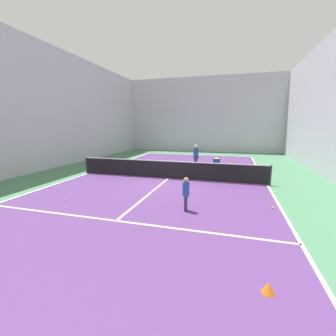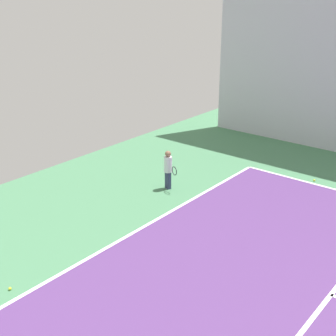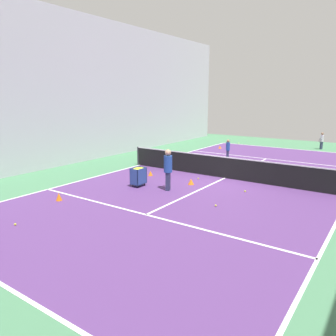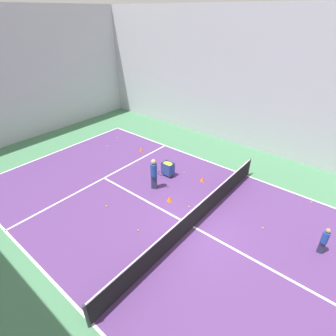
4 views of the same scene
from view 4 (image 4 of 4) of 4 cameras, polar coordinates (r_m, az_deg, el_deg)
The scene contains 24 objects.
ground_plane at distance 11.80m, azimuth 5.51°, elevation -12.63°, with size 33.21×33.21×0.00m, color #477F56.
court_playing_area at distance 11.80m, azimuth 5.51°, elevation -12.62°, with size 10.71×22.22×0.00m.
line_baseline_far at distance 19.06m, azimuth -23.11°, elevation 3.26°, with size 10.71×0.10×0.00m, color white.
line_sideline_left at distance 9.50m, azimuth -16.18°, elevation -29.74°, with size 0.10×22.22×0.00m, color white.
line_sideline_right at distance 15.67m, azimuth 16.74°, elevation -1.59°, with size 0.10×22.22×0.00m, color white.
line_service_far at distance 15.23m, azimuth -13.73°, elevation -2.12°, with size 10.71×0.10×0.00m, color white.
line_centre_service at distance 11.80m, azimuth 5.51°, elevation -12.61°, with size 0.10×12.22×0.00m, color white.
hall_enclosure_right at distance 17.23m, azimuth 24.12°, elevation 15.62°, with size 0.15×29.51×8.54m.
hall_enclosure_far at distance 20.90m, azimuth -30.67°, elevation 16.42°, with size 17.70×0.15×8.54m.
tennis_net at distance 11.43m, azimuth 5.65°, elevation -10.65°, with size 11.01×0.10×1.06m.
coach_at_net at distance 13.46m, azimuth -3.09°, elevation -0.91°, with size 0.50×0.67×1.75m.
child_midcourt at distance 11.84m, azimuth 30.92°, elevation -13.15°, with size 0.29×0.29×1.24m.
ball_cart at distance 14.72m, azimuth 0.00°, elevation 0.32°, with size 0.45×0.64×0.85m.
training_cone_0 at distance 17.66m, azimuth -5.86°, elevation 4.11°, with size 0.23×0.23×0.30m, color orange.
training_cone_1 at distance 14.60m, azimuth 7.53°, elevation -2.43°, with size 0.23×0.23×0.24m, color orange.
training_cone_3 at distance 13.03m, azimuth 0.36°, elevation -6.73°, with size 0.27×0.27×0.26m, color orange.
tennis_ball_0 at distance 19.89m, azimuth -11.00°, elevation 6.54°, with size 0.07×0.07×0.07m, color yellow.
tennis_ball_2 at distance 11.61m, azimuth -6.49°, elevation -13.33°, with size 0.07×0.07×0.07m, color yellow.
tennis_ball_3 at distance 15.19m, azimuth 3.52°, elevation -1.13°, with size 0.07×0.07×0.07m, color yellow.
tennis_ball_4 at distance 14.76m, azimuth 28.73°, elevation -6.58°, with size 0.07×0.07×0.07m, color yellow.
tennis_ball_5 at distance 12.75m, azimuth 4.59°, elevation -8.42°, with size 0.07×0.07×0.07m, color yellow.
tennis_ball_6 at distance 13.09m, azimuth -13.22°, elevation -8.08°, with size 0.07×0.07×0.07m, color yellow.
tennis_ball_8 at distance 18.76m, azimuth -13.00°, elevation 4.75°, with size 0.07×0.07×0.07m, color yellow.
tennis_ball_9 at distance 12.35m, azimuth 19.94°, elevation -12.16°, with size 0.07×0.07×0.07m, color yellow.
Camera 4 is at (-7.24, -4.53, 8.14)m, focal length 28.00 mm.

